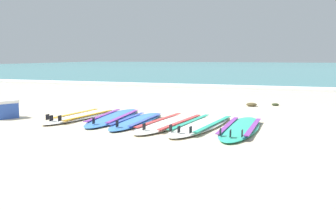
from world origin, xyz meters
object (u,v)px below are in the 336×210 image
at_px(surfboard_0, 81,116).
at_px(surfboard_5, 240,128).
at_px(surfboard_2, 137,121).
at_px(surfboard_3, 170,123).
at_px(cooler_box, 6,109).
at_px(surfboard_4, 202,124).
at_px(surfboard_1, 113,117).

bearing_deg(surfboard_0, surfboard_5, -3.63).
bearing_deg(surfboard_2, surfboard_3, 2.05).
relative_size(surfboard_2, surfboard_3, 0.84).
height_order(surfboard_2, cooler_box, cooler_box).
bearing_deg(surfboard_4, surfboard_1, 173.67).
height_order(surfboard_4, surfboard_5, same).
distance_m(surfboard_0, surfboard_1, 0.72).
bearing_deg(surfboard_3, surfboard_4, -0.63).
distance_m(surfboard_2, surfboard_4, 1.30).
xyz_separation_m(surfboard_2, surfboard_5, (2.02, -0.08, 0.00)).
bearing_deg(surfboard_5, surfboard_0, 176.37).
bearing_deg(surfboard_2, surfboard_0, 174.14).
bearing_deg(surfboard_4, surfboard_0, 177.40).
bearing_deg(cooler_box, surfboard_2, 8.63).
bearing_deg(cooler_box, surfboard_0, 21.04).
bearing_deg(cooler_box, surfboard_1, 16.83).
bearing_deg(surfboard_5, surfboard_1, 173.39).
bearing_deg(cooler_box, surfboard_5, 4.14).
xyz_separation_m(surfboard_3, surfboard_5, (1.34, -0.10, 0.00)).
relative_size(surfboard_0, surfboard_5, 0.93).
relative_size(surfboard_2, surfboard_5, 0.89).
height_order(surfboard_1, surfboard_4, same).
xyz_separation_m(surfboard_4, cooler_box, (-4.10, -0.44, 0.16)).
xyz_separation_m(surfboard_2, surfboard_3, (0.68, 0.02, -0.00)).
xyz_separation_m(surfboard_0, surfboard_5, (3.36, -0.21, -0.00)).
bearing_deg(surfboard_0, surfboard_1, 7.58).
bearing_deg(surfboard_3, surfboard_2, -177.95).
distance_m(surfboard_3, surfboard_5, 1.35).
xyz_separation_m(surfboard_0, cooler_box, (-1.46, -0.56, 0.16)).
relative_size(surfboard_1, surfboard_4, 0.94).
distance_m(surfboard_0, cooler_box, 1.57).
bearing_deg(surfboard_1, surfboard_0, -172.42).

